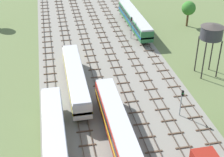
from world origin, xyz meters
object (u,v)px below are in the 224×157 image
Objects in this scene: diesel_railcar_far_left_midfar at (55,138)px; signal_post_nearest at (182,99)px; passenger_coach_centre_left_mid at (119,130)px; water_tower at (212,32)px; diesel_railcar_left_far at (75,77)px; passenger_coach_right_farther at (134,19)px; signal_post_near at (131,25)px.

signal_post_nearest reaches higher than diesel_railcar_far_left_midfar.
diesel_railcar_far_left_midfar is (-8.48, -0.01, -0.02)m from passenger_coach_centre_left_mid.
diesel_railcar_left_far is at bearing -177.60° from water_tower.
signal_post_nearest is at bearing 23.50° from passenger_coach_centre_left_mid.
water_tower reaches higher than signal_post_nearest.
water_tower is at bearing 50.01° from signal_post_nearest.
passenger_coach_right_farther is at bearing 72.47° from passenger_coach_centre_left_mid.
passenger_coach_right_farther is 26.06m from water_tower.
passenger_coach_centre_left_mid is 8.48m from diesel_railcar_far_left_midfar.
water_tower is at bearing -73.09° from passenger_coach_right_farther.
diesel_railcar_left_far is 24.92m from signal_post_near.
passenger_coach_centre_left_mid is at bearing -141.58° from water_tower.
signal_post_nearest is (19.08, 4.61, 0.40)m from diesel_railcar_far_left_midfar.
diesel_railcar_left_far is at bearing 145.18° from signal_post_nearest.
passenger_coach_right_farther is 4.72× the size of signal_post_nearest.
signal_post_near reaches higher than diesel_railcar_far_left_midfar.
water_tower is 2.13× the size of signal_post_nearest.
water_tower is (28.59, 15.95, 5.78)m from diesel_railcar_far_left_midfar.
diesel_railcar_far_left_midfar is at bearing -105.85° from diesel_railcar_left_far.
passenger_coach_centre_left_mid is at bearing -74.15° from diesel_railcar_left_far.
signal_post_nearest is at bearing -90.00° from signal_post_near.
signal_post_nearest is 30.33m from signal_post_near.
passenger_coach_right_farther is (16.96, 25.33, 0.02)m from diesel_railcar_left_far.
passenger_coach_centre_left_mid is 26.31m from water_tower.
signal_post_nearest is at bearing -129.99° from water_tower.
diesel_railcar_far_left_midfar is at bearing -150.83° from water_tower.
water_tower is (7.39, -24.32, 5.77)m from passenger_coach_right_farther.
diesel_railcar_far_left_midfar is 33.25m from water_tower.
passenger_coach_centre_left_mid is 1.00× the size of passenger_coach_right_farther.
diesel_railcar_left_far is 18.08m from signal_post_nearest.
signal_post_near reaches higher than signal_post_nearest.
signal_post_near is (0.00, 30.33, 0.32)m from signal_post_nearest.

